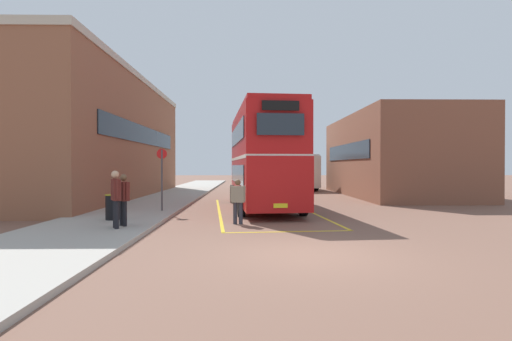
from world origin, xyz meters
The scene contains 12 objects.
ground_plane centered at (0.00, 14.40, 0.00)m, with size 135.60×135.60×0.00m, color brown.
sidewalk_left centered at (-6.50, 16.80, 0.07)m, with size 4.00×57.60×0.14m, color #A39E93.
brick_building_left centered at (-10.78, 17.03, 3.87)m, with size 5.48×22.15×7.73m.
depot_building_right centered at (8.80, 19.28, 2.79)m, with size 6.66×14.93×5.58m.
double_decker_bus centered at (-0.72, 10.56, 2.51)m, with size 3.53×10.62×4.75m.
single_deck_bus centered at (2.72, 26.94, 1.64)m, with size 3.38×8.38×3.02m.
pedestrian_boarding centered at (-1.79, 5.06, 0.92)m, with size 0.54×0.29×1.60m.
pedestrian_waiting_near centered at (-5.54, 3.23, 1.19)m, with size 0.43×0.55×1.79m.
pedestrian_waiting_far centered at (-5.47, 3.75, 1.10)m, with size 0.49×0.50×1.67m.
litter_bin centered at (-6.32, 5.29, 0.60)m, with size 0.53×0.53×0.92m.
bus_stop_sign centered at (-5.19, 8.35, 1.76)m, with size 0.43×0.15×2.69m.
bay_marking_yellow centered at (-0.64, 8.62, 0.00)m, with size 5.34×12.81×0.01m.
Camera 1 is at (-1.42, -9.57, 2.08)m, focal length 28.82 mm.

